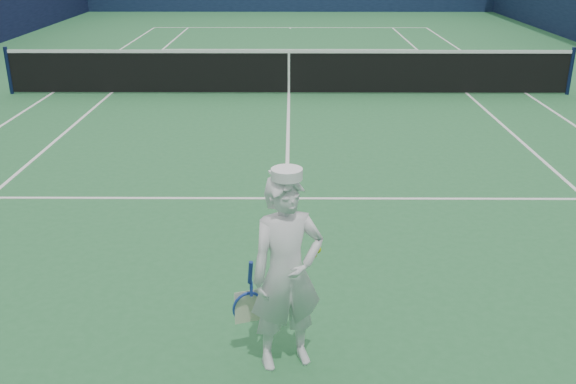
# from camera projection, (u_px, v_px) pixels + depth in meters

# --- Properties ---
(ground) EXTENTS (80.00, 80.00, 0.00)m
(ground) POSITION_uv_depth(u_px,v_px,m) (289.00, 94.00, 14.76)
(ground) COLOR #286938
(ground) RESTS_ON ground
(court_markings) EXTENTS (11.03, 23.83, 0.01)m
(court_markings) POSITION_uv_depth(u_px,v_px,m) (289.00, 94.00, 14.76)
(court_markings) COLOR white
(court_markings) RESTS_ON ground
(windscreen_fence) EXTENTS (20.12, 36.12, 4.00)m
(windscreen_fence) POSITION_uv_depth(u_px,v_px,m) (289.00, 4.00, 14.03)
(windscreen_fence) COLOR #0F1B38
(windscreen_fence) RESTS_ON ground
(tennis_net) EXTENTS (12.88, 0.09, 1.07)m
(tennis_net) POSITION_uv_depth(u_px,v_px,m) (289.00, 70.00, 14.56)
(tennis_net) COLOR #141E4C
(tennis_net) RESTS_ON ground
(tennis_player) EXTENTS (0.84, 0.58, 1.72)m
(tennis_player) POSITION_uv_depth(u_px,v_px,m) (287.00, 273.00, 5.12)
(tennis_player) COLOR silver
(tennis_player) RESTS_ON ground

